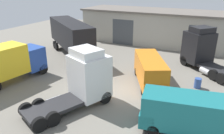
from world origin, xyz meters
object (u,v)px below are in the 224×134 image
(delivery_van_orange, at_px, (150,71))
(box_truck_blue, at_px, (5,63))
(delivery_van_teal, at_px, (183,112))
(oil_drum, at_px, (198,83))
(container_trailer_grey, at_px, (70,34))
(tractor_unit_white, at_px, (84,78))
(tractor_unit_black, at_px, (201,49))

(delivery_van_orange, xyz_separation_m, box_truck_blue, (-11.76, -5.21, 0.56))
(delivery_van_teal, bearing_deg, delivery_van_orange, -66.15)
(delivery_van_orange, xyz_separation_m, oil_drum, (3.93, 1.23, -0.90))
(delivery_van_teal, height_order, oil_drum, delivery_van_teal)
(delivery_van_teal, xyz_separation_m, delivery_van_orange, (-3.70, 5.44, 0.00))
(delivery_van_teal, distance_m, delivery_van_orange, 6.58)
(container_trailer_grey, height_order, delivery_van_orange, container_trailer_grey)
(delivery_van_orange, bearing_deg, tractor_unit_white, -62.09)
(delivery_van_teal, bearing_deg, tractor_unit_black, -99.23)
(tractor_unit_black, bearing_deg, tractor_unit_white, 102.40)
(tractor_unit_black, relative_size, oil_drum, 7.10)
(container_trailer_grey, bearing_deg, tractor_unit_white, -12.38)
(delivery_van_orange, bearing_deg, tractor_unit_black, 124.17)
(box_truck_blue, bearing_deg, tractor_unit_black, -43.50)
(container_trailer_grey, bearing_deg, oil_drum, 27.19)
(container_trailer_grey, distance_m, delivery_van_teal, 17.50)
(tractor_unit_white, relative_size, delivery_van_teal, 1.22)
(tractor_unit_black, bearing_deg, delivery_van_teal, 134.34)
(box_truck_blue, bearing_deg, oil_drum, -58.79)
(tractor_unit_white, relative_size, box_truck_blue, 0.93)
(tractor_unit_white, distance_m, oil_drum, 9.86)
(container_trailer_grey, bearing_deg, delivery_van_orange, 18.09)
(delivery_van_teal, bearing_deg, box_truck_blue, -11.21)
(tractor_unit_white, bearing_deg, oil_drum, -26.35)
(container_trailer_grey, xyz_separation_m, tractor_unit_black, (14.61, 2.79, -0.63))
(container_trailer_grey, bearing_deg, box_truck_blue, -57.34)
(tractor_unit_white, distance_m, box_truck_blue, 8.30)
(tractor_unit_black, bearing_deg, oil_drum, 138.25)
(container_trailer_grey, xyz_separation_m, oil_drum, (15.08, -2.50, -2.23))
(box_truck_blue, xyz_separation_m, oil_drum, (15.69, 6.44, -1.46))
(tractor_unit_black, bearing_deg, box_truck_blue, 80.84)
(delivery_van_orange, relative_size, oil_drum, 6.86)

